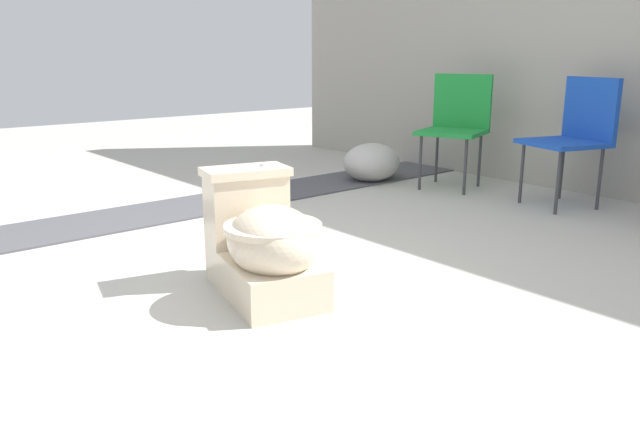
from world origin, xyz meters
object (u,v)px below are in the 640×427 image
at_px(folding_chair_middle, 576,128).
at_px(toilet, 265,244).
at_px(boulder_near, 372,162).
at_px(folding_chair_left, 457,118).

bearing_deg(folding_chair_middle, toilet, 18.44).
height_order(folding_chair_middle, boulder_near, folding_chair_middle).
relative_size(toilet, folding_chair_middle, 0.84).
height_order(toilet, folding_chair_middle, folding_chair_middle).
bearing_deg(folding_chair_middle, folding_chair_left, -65.78).
distance_m(toilet, folding_chair_left, 2.57).
distance_m(toilet, boulder_near, 2.50).
distance_m(folding_chair_left, boulder_near, 0.74).
bearing_deg(folding_chair_left, toilet, 1.43).
height_order(toilet, folding_chair_left, folding_chair_left).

